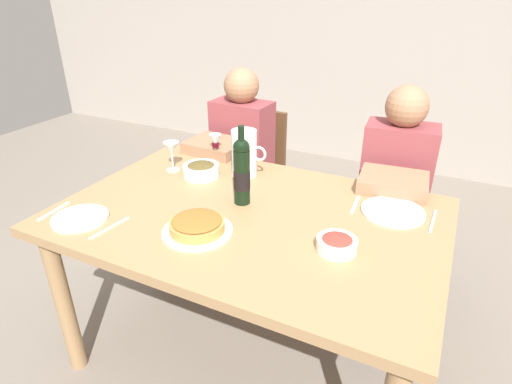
# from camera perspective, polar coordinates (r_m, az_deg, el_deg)

# --- Properties ---
(ground_plane) EXTENTS (8.00, 8.00, 0.00)m
(ground_plane) POSITION_cam_1_polar(r_m,az_deg,el_deg) (2.15, -0.82, -20.69)
(ground_plane) COLOR slate
(back_wall) EXTENTS (8.00, 0.10, 2.80)m
(back_wall) POSITION_cam_1_polar(r_m,az_deg,el_deg) (3.98, 17.98, 22.92)
(back_wall) COLOR #A3998E
(back_wall) RESTS_ON ground
(dining_table) EXTENTS (1.50, 1.00, 0.76)m
(dining_table) POSITION_cam_1_polar(r_m,az_deg,el_deg) (1.72, -0.97, -5.44)
(dining_table) COLOR #9E7A51
(dining_table) RESTS_ON ground
(wine_bottle) EXTENTS (0.07, 0.07, 0.33)m
(wine_bottle) POSITION_cam_1_polar(r_m,az_deg,el_deg) (1.68, -1.95, 2.79)
(wine_bottle) COLOR black
(wine_bottle) RESTS_ON dining_table
(water_pitcher) EXTENTS (0.17, 0.12, 0.22)m
(water_pitcher) POSITION_cam_1_polar(r_m,az_deg,el_deg) (1.96, -1.59, 4.94)
(water_pitcher) COLOR silver
(water_pitcher) RESTS_ON dining_table
(baked_tart) EXTENTS (0.26, 0.26, 0.06)m
(baked_tart) POSITION_cam_1_polar(r_m,az_deg,el_deg) (1.54, -8.02, -4.59)
(baked_tart) COLOR white
(baked_tart) RESTS_ON dining_table
(salad_bowl) EXTENTS (0.14, 0.14, 0.05)m
(salad_bowl) POSITION_cam_1_polar(r_m,az_deg,el_deg) (1.46, 10.93, -6.90)
(salad_bowl) COLOR white
(salad_bowl) RESTS_ON dining_table
(olive_bowl) EXTENTS (0.17, 0.17, 0.07)m
(olive_bowl) POSITION_cam_1_polar(r_m,az_deg,el_deg) (1.98, -7.47, 3.05)
(olive_bowl) COLOR silver
(olive_bowl) RESTS_ON dining_table
(wine_glass_left_diner) EXTENTS (0.06, 0.06, 0.14)m
(wine_glass_left_diner) POSITION_cam_1_polar(r_m,az_deg,el_deg) (2.13, -5.54, 6.71)
(wine_glass_left_diner) COLOR silver
(wine_glass_left_diner) RESTS_ON dining_table
(wine_glass_right_diner) EXTENTS (0.07, 0.07, 0.14)m
(wine_glass_right_diner) POSITION_cam_1_polar(r_m,az_deg,el_deg) (2.04, -11.42, 5.66)
(wine_glass_right_diner) COLOR silver
(wine_glass_right_diner) RESTS_ON dining_table
(dinner_plate_left_setting) EXTENTS (0.25, 0.25, 0.01)m
(dinner_plate_left_setting) POSITION_cam_1_polar(r_m,az_deg,el_deg) (1.75, 18.11, -2.56)
(dinner_plate_left_setting) COLOR silver
(dinner_plate_left_setting) RESTS_ON dining_table
(dinner_plate_right_setting) EXTENTS (0.21, 0.21, 0.01)m
(dinner_plate_right_setting) POSITION_cam_1_polar(r_m,az_deg,el_deg) (1.75, -22.80, -3.30)
(dinner_plate_right_setting) COLOR white
(dinner_plate_right_setting) RESTS_ON dining_table
(fork_left_setting) EXTENTS (0.02, 0.16, 0.00)m
(fork_left_setting) POSITION_cam_1_polar(r_m,az_deg,el_deg) (1.77, 13.35, -1.66)
(fork_left_setting) COLOR silver
(fork_left_setting) RESTS_ON dining_table
(knife_left_setting) EXTENTS (0.01, 0.18, 0.00)m
(knife_left_setting) POSITION_cam_1_polar(r_m,az_deg,el_deg) (1.74, 22.92, -3.65)
(knife_left_setting) COLOR silver
(knife_left_setting) RESTS_ON dining_table
(knife_right_setting) EXTENTS (0.03, 0.18, 0.00)m
(knife_right_setting) POSITION_cam_1_polar(r_m,az_deg,el_deg) (1.66, -19.27, -4.64)
(knife_right_setting) COLOR silver
(knife_right_setting) RESTS_ON dining_table
(spoon_right_setting) EXTENTS (0.03, 0.16, 0.00)m
(spoon_right_setting) POSITION_cam_1_polar(r_m,az_deg,el_deg) (1.86, -25.74, -2.34)
(spoon_right_setting) COLOR silver
(spoon_right_setting) RESTS_ON dining_table
(chair_left) EXTENTS (0.42, 0.42, 0.87)m
(chair_left) POSITION_cam_1_polar(r_m,az_deg,el_deg) (2.70, -0.51, 3.01)
(chair_left) COLOR brown
(chair_left) RESTS_ON ground
(diner_left) EXTENTS (0.35, 0.52, 1.16)m
(diner_left) POSITION_cam_1_polar(r_m,az_deg,el_deg) (2.47, -3.21, 3.61)
(diner_left) COLOR #8E3D42
(diner_left) RESTS_ON ground
(chair_right) EXTENTS (0.43, 0.43, 0.87)m
(chair_right) POSITION_cam_1_polar(r_m,az_deg,el_deg) (2.43, 18.05, -1.26)
(chair_right) COLOR brown
(chair_right) RESTS_ON ground
(diner_right) EXTENTS (0.36, 0.53, 1.16)m
(diner_right) POSITION_cam_1_polar(r_m,az_deg,el_deg) (2.17, 17.87, -1.19)
(diner_right) COLOR #8E3D42
(diner_right) RESTS_ON ground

